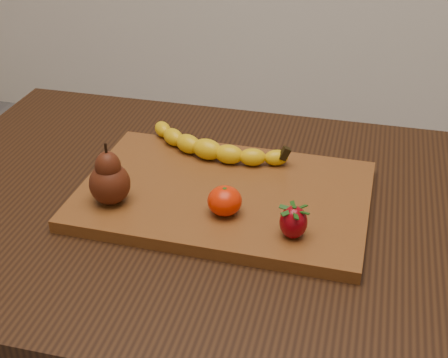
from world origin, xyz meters
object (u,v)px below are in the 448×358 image
(pear, at_px, (109,174))
(mandarin, at_px, (225,201))
(table, at_px, (213,252))
(cutting_board, at_px, (224,195))

(pear, relative_size, mandarin, 1.90)
(table, relative_size, mandarin, 19.54)
(table, relative_size, cutting_board, 2.22)
(table, distance_m, pear, 0.23)
(cutting_board, bearing_deg, table, -142.32)
(mandarin, bearing_deg, cutting_board, 104.91)
(table, distance_m, cutting_board, 0.11)
(cutting_board, height_order, mandarin, mandarin)
(table, bearing_deg, cutting_board, 36.72)
(pear, height_order, mandarin, pear)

